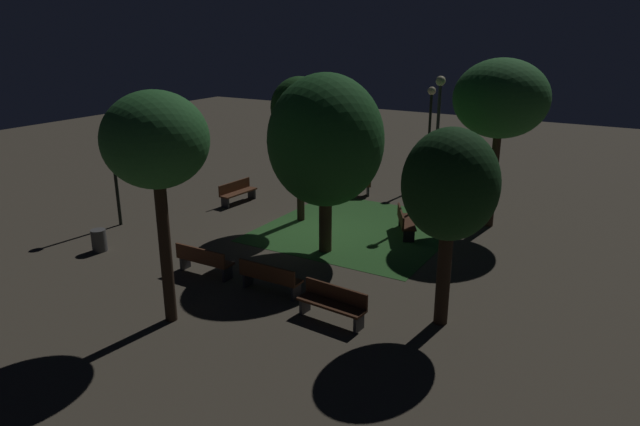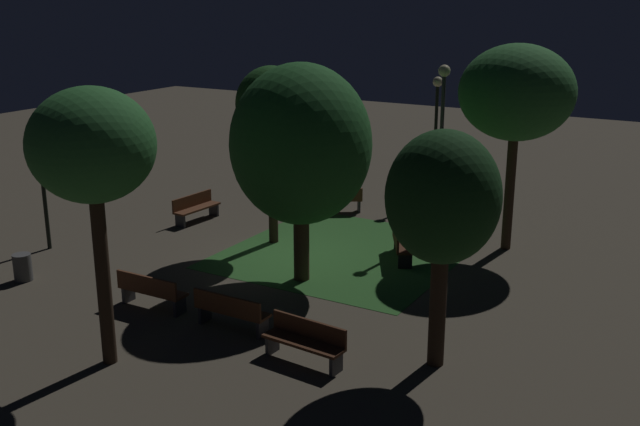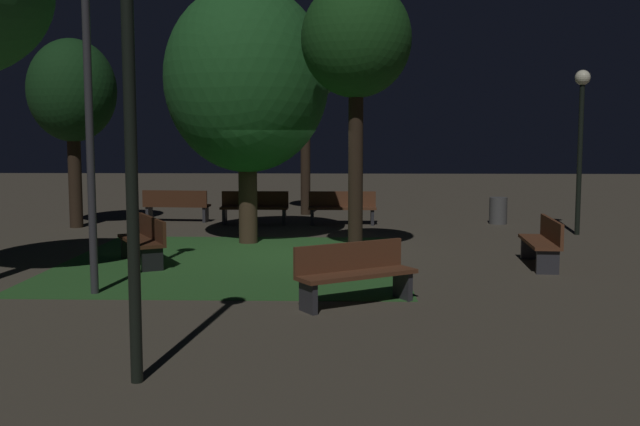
{
  "view_description": "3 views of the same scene",
  "coord_description": "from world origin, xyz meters",
  "px_view_note": "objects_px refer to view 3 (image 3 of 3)",
  "views": [
    {
      "loc": [
        9.58,
        -16.18,
        6.95
      ],
      "look_at": [
        0.36,
        -0.59,
        1.02
      ],
      "focal_mm": 32.22,
      "sensor_mm": 36.0,
      "label": 1
    },
    {
      "loc": [
        10.65,
        -17.05,
        7.28
      ],
      "look_at": [
        0.07,
        1.23,
        1.08
      ],
      "focal_mm": 42.37,
      "sensor_mm": 36.0,
      "label": 2
    },
    {
      "loc": [
        -1.16,
        15.25,
        2.44
      ],
      "look_at": [
        -0.72,
        0.1,
        0.82
      ],
      "focal_mm": 42.04,
      "sensor_mm": 36.0,
      "label": 3
    }
  ],
  "objects_px": {
    "tree_back_left": "(72,92)",
    "tree_back_right": "(305,64)",
    "tree_tall_center": "(247,80)",
    "bench_front_left": "(342,207)",
    "tree_lawn_side": "(356,43)",
    "lamp_post_plaza_east": "(129,71)",
    "trash_bin": "(498,211)",
    "bench_by_lamp": "(176,205)",
    "lamp_post_plaza_west": "(581,121)",
    "bench_back_row": "(145,239)",
    "bench_near_trees": "(255,206)",
    "lamp_post_path_center": "(87,61)",
    "bench_lawn_edge": "(354,271)",
    "bench_path_side": "(544,240)"
  },
  "relations": [
    {
      "from": "tree_lawn_side",
      "to": "trash_bin",
      "type": "xyz_separation_m",
      "value": [
        -3.95,
        -5.93,
        -3.76
      ]
    },
    {
      "from": "bench_lawn_edge",
      "to": "bench_by_lamp",
      "type": "relative_size",
      "value": 0.97
    },
    {
      "from": "tree_tall_center",
      "to": "bench_front_left",
      "type": "bearing_deg",
      "value": -121.17
    },
    {
      "from": "bench_back_row",
      "to": "tree_back_right",
      "type": "distance_m",
      "value": 9.88
    },
    {
      "from": "bench_front_left",
      "to": "bench_back_row",
      "type": "bearing_deg",
      "value": 59.37
    },
    {
      "from": "bench_front_left",
      "to": "bench_back_row",
      "type": "height_order",
      "value": "same"
    },
    {
      "from": "bench_front_left",
      "to": "tree_lawn_side",
      "type": "height_order",
      "value": "tree_lawn_side"
    },
    {
      "from": "tree_back_right",
      "to": "lamp_post_plaza_west",
      "type": "height_order",
      "value": "tree_back_right"
    },
    {
      "from": "tree_back_right",
      "to": "tree_tall_center",
      "type": "bearing_deg",
      "value": 80.5
    },
    {
      "from": "tree_back_left",
      "to": "tree_back_right",
      "type": "xyz_separation_m",
      "value": [
        -5.8,
        -3.26,
        0.98
      ]
    },
    {
      "from": "bench_by_lamp",
      "to": "lamp_post_plaza_west",
      "type": "distance_m",
      "value": 10.71
    },
    {
      "from": "bench_back_row",
      "to": "bench_by_lamp",
      "type": "distance_m",
      "value": 6.71
    },
    {
      "from": "lamp_post_plaza_east",
      "to": "tree_back_left",
      "type": "bearing_deg",
      "value": -67.9
    },
    {
      "from": "tree_tall_center",
      "to": "tree_back_right",
      "type": "bearing_deg",
      "value": -99.5
    },
    {
      "from": "bench_lawn_edge",
      "to": "bench_path_side",
      "type": "height_order",
      "value": "same"
    },
    {
      "from": "tree_lawn_side",
      "to": "bench_by_lamp",
      "type": "bearing_deg",
      "value": -51.77
    },
    {
      "from": "lamp_post_plaza_west",
      "to": "lamp_post_plaza_east",
      "type": "height_order",
      "value": "lamp_post_plaza_east"
    },
    {
      "from": "bench_back_row",
      "to": "tree_tall_center",
      "type": "distance_m",
      "value": 4.45
    },
    {
      "from": "tree_back_right",
      "to": "lamp_post_plaza_east",
      "type": "relative_size",
      "value": 1.27
    },
    {
      "from": "tree_back_left",
      "to": "trash_bin",
      "type": "distance_m",
      "value": 11.58
    },
    {
      "from": "bench_by_lamp",
      "to": "lamp_post_plaza_west",
      "type": "xyz_separation_m",
      "value": [
        -10.22,
        2.29,
        2.24
      ]
    },
    {
      "from": "bench_back_row",
      "to": "tree_lawn_side",
      "type": "height_order",
      "value": "tree_lawn_side"
    },
    {
      "from": "bench_near_trees",
      "to": "bench_lawn_edge",
      "type": "relative_size",
      "value": 1.01
    },
    {
      "from": "bench_near_trees",
      "to": "tree_tall_center",
      "type": "bearing_deg",
      "value": 94.28
    },
    {
      "from": "lamp_post_path_center",
      "to": "bench_by_lamp",
      "type": "bearing_deg",
      "value": -85.12
    },
    {
      "from": "tree_back_left",
      "to": "trash_bin",
      "type": "relative_size",
      "value": 6.72
    },
    {
      "from": "bench_path_side",
      "to": "tree_back_right",
      "type": "height_order",
      "value": "tree_back_right"
    },
    {
      "from": "lamp_post_plaza_east",
      "to": "trash_bin",
      "type": "xyz_separation_m",
      "value": [
        -6.22,
        -13.08,
        -2.66
      ]
    },
    {
      "from": "bench_near_trees",
      "to": "bench_front_left",
      "type": "bearing_deg",
      "value": 180.0
    },
    {
      "from": "bench_front_left",
      "to": "bench_by_lamp",
      "type": "height_order",
      "value": "same"
    },
    {
      "from": "lamp_post_plaza_west",
      "to": "bench_path_side",
      "type": "bearing_deg",
      "value": 65.65
    },
    {
      "from": "tree_lawn_side",
      "to": "lamp_post_plaza_east",
      "type": "relative_size",
      "value": 1.19
    },
    {
      "from": "trash_bin",
      "to": "tree_back_right",
      "type": "bearing_deg",
      "value": -22.49
    },
    {
      "from": "tree_lawn_side",
      "to": "lamp_post_plaza_west",
      "type": "distance_m",
      "value": 6.77
    },
    {
      "from": "bench_near_trees",
      "to": "lamp_post_path_center",
      "type": "xyz_separation_m",
      "value": [
        1.42,
        8.8,
        3.01
      ]
    },
    {
      "from": "bench_near_trees",
      "to": "bench_back_row",
      "type": "distance_m",
      "value": 6.35
    },
    {
      "from": "lamp_post_path_center",
      "to": "trash_bin",
      "type": "bearing_deg",
      "value": -131.33
    },
    {
      "from": "lamp_post_path_center",
      "to": "trash_bin",
      "type": "relative_size",
      "value": 7.29
    },
    {
      "from": "tree_lawn_side",
      "to": "bench_front_left",
      "type": "bearing_deg",
      "value": -87.5
    },
    {
      "from": "bench_near_trees",
      "to": "bench_by_lamp",
      "type": "xyz_separation_m",
      "value": [
        2.21,
        -0.44,
        0.0
      ]
    },
    {
      "from": "bench_lawn_edge",
      "to": "lamp_post_plaza_west",
      "type": "xyz_separation_m",
      "value": [
        -5.49,
        -7.56,
        2.24
      ]
    },
    {
      "from": "bench_near_trees",
      "to": "tree_lawn_side",
      "type": "distance_m",
      "value": 7.21
    },
    {
      "from": "tree_tall_center",
      "to": "tree_back_left",
      "type": "xyz_separation_m",
      "value": [
        4.81,
        -2.66,
        -0.13
      ]
    },
    {
      "from": "tree_back_left",
      "to": "lamp_post_plaza_west",
      "type": "relative_size",
      "value": 1.23
    },
    {
      "from": "bench_path_side",
      "to": "tree_back_left",
      "type": "xyz_separation_m",
      "value": [
        10.59,
        -5.41,
        2.99
      ]
    },
    {
      "from": "bench_front_left",
      "to": "lamp_post_plaza_west",
      "type": "bearing_deg",
      "value": 161.89
    },
    {
      "from": "tree_lawn_side",
      "to": "lamp_post_plaza_east",
      "type": "bearing_deg",
      "value": 72.38
    },
    {
      "from": "tree_back_left",
      "to": "bench_front_left",
      "type": "bearing_deg",
      "value": -173.4
    },
    {
      "from": "tree_back_left",
      "to": "bench_path_side",
      "type": "bearing_deg",
      "value": 152.94
    },
    {
      "from": "bench_near_trees",
      "to": "trash_bin",
      "type": "xyz_separation_m",
      "value": [
        -6.55,
        -0.26,
        -0.12
      ]
    }
  ]
}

